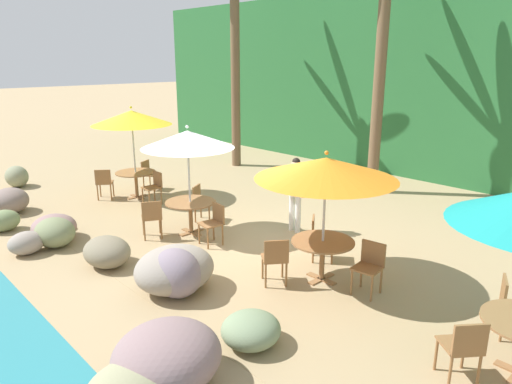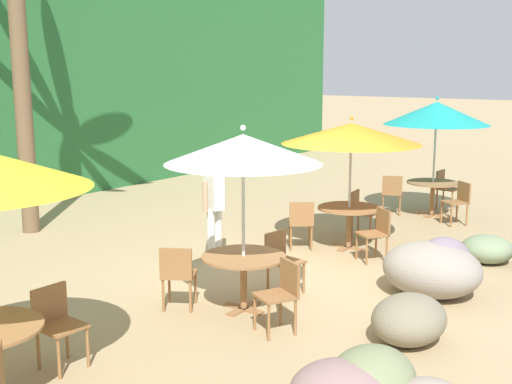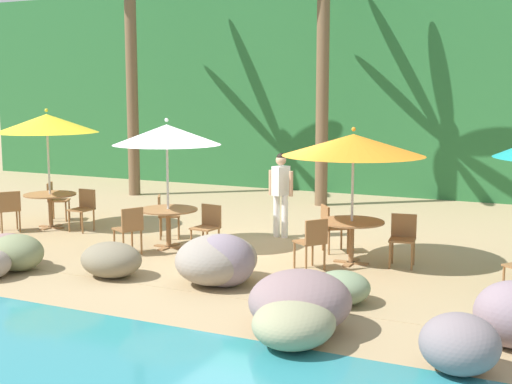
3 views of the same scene
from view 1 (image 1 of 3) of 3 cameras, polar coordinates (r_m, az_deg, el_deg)
The scene contains 24 objects.
ground_plane at distance 9.65m, azimuth -0.94°, elevation -7.08°, with size 120.00×120.00×0.00m, color tan.
terrace_deck at distance 9.65m, azimuth -0.94°, elevation -7.05°, with size 18.00×5.20×0.01m.
foliage_backdrop at distance 16.37m, azimuth 23.56°, elevation 11.98°, with size 28.00×2.40×6.00m.
rock_seawall at distance 8.22m, azimuth -16.81°, elevation -9.59°, with size 14.05×3.17×0.80m.
umbrella_yellow at distance 13.15m, azimuth -14.92°, elevation 8.74°, with size 2.15×2.15×2.55m.
dining_table_yellow at distance 13.44m, azimuth -14.43°, elevation 1.86°, with size 1.10×1.10×0.74m.
chair_yellow_seaward at distance 12.77m, azimuth -12.27°, elevation 0.81°, with size 0.43×0.44×0.87m.
chair_yellow_inland at distance 14.21m, azimuth -12.92°, elevation 2.30°, with size 0.58×0.57×0.87m.
chair_yellow_left at distance 13.52m, azimuth -18.02°, elevation 1.22°, with size 0.59×0.59×0.87m.
umbrella_white at distance 10.09m, azimuth -8.33°, elevation 6.36°, with size 2.00×2.00×2.43m.
dining_table_white at distance 10.45m, azimuth -8.00°, elevation -1.81°, with size 1.10×1.10×0.74m.
chair_white_seaward at distance 9.82m, azimuth -5.12°, elevation -3.51°, with size 0.47×0.47×0.87m.
chair_white_inland at distance 11.26m, azimuth -6.70°, elevation -0.99°, with size 0.58×0.58×0.87m.
chair_white_left at distance 10.31m, azimuth -12.57°, elevation -2.89°, with size 0.57×0.57×0.87m.
umbrella_orange at distance 7.84m, azimuth 8.52°, elevation 2.87°, with size 2.40×2.40×2.33m.
dining_table_orange at distance 8.27m, azimuth 8.11°, elevation -6.70°, with size 1.10×1.10×0.74m.
chair_orange_seaward at distance 8.03m, azimuth 13.70°, elevation -8.51°, with size 0.48×0.48×0.87m.
chair_orange_inland at distance 9.10m, azimuth 7.62°, elevation -5.21°, with size 0.60×0.59×0.87m.
chair_orange_left at distance 8.05m, azimuth 2.37°, elevation -7.99°, with size 0.59×0.59×0.87m.
chair_teal_inland at distance 7.53m, azimuth 28.64°, elevation -11.85°, with size 0.56×0.56×0.87m.
chair_teal_left at distance 6.31m, azimuth 23.97°, elevation -16.78°, with size 0.60×0.59×0.87m.
palm_tree_nearest at distance 16.79m, azimuth -2.61°, elevation 18.72°, with size 3.53×3.71×7.01m.
palm_tree_second at distance 13.66m, azimuth 15.23°, elevation 18.26°, with size 3.43×3.56×6.42m.
waiter_in_white at distance 10.37m, azimuth 4.83°, elevation 0.31°, with size 0.52×0.39×1.70m.
Camera 1 is at (6.57, -5.97, 3.79)m, focal length 32.84 mm.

